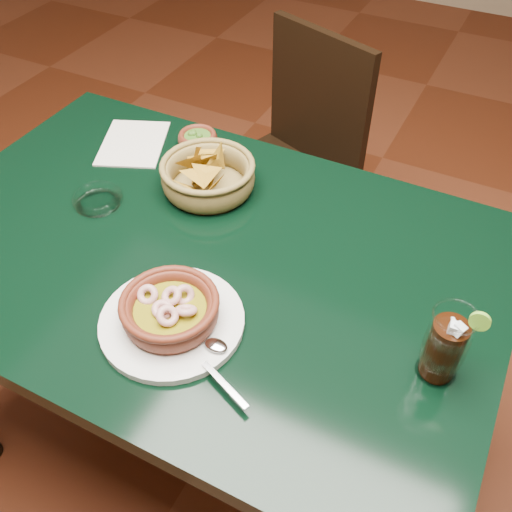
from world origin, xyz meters
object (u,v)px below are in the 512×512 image
at_px(dining_chair, 290,163).
at_px(cola_drink, 445,346).
at_px(dining_table, 201,282).
at_px(chip_basket, 208,176).
at_px(shrimp_plate, 171,313).

xyz_separation_m(dining_chair, cola_drink, (0.60, -0.77, 0.34)).
relative_size(dining_table, chip_basket, 5.01).
distance_m(dining_table, cola_drink, 0.53).
height_order(dining_chair, chip_basket, chip_basket).
relative_size(dining_table, cola_drink, 7.34).
bearing_deg(dining_chair, cola_drink, -52.11).
height_order(shrimp_plate, cola_drink, cola_drink).
distance_m(chip_basket, cola_drink, 0.62).
bearing_deg(shrimp_plate, cola_drink, 14.33).
bearing_deg(dining_table, chip_basket, 113.91).
distance_m(dining_table, shrimp_plate, 0.23).
height_order(shrimp_plate, chip_basket, chip_basket).
distance_m(shrimp_plate, cola_drink, 0.45).
height_order(dining_table, cola_drink, cola_drink).
bearing_deg(dining_chair, shrimp_plate, -79.39).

